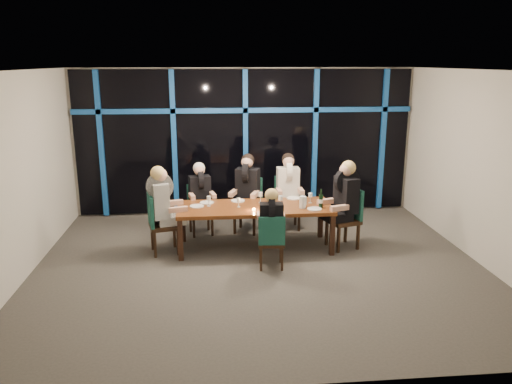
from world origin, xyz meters
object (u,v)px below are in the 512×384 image
at_px(diner_end_right, 344,192).
at_px(water_pitcher, 303,202).
at_px(diner_far_mid, 247,182).
at_px(diner_end_left, 163,197).
at_px(diner_far_right, 288,180).
at_px(chair_far_right, 287,199).
at_px(chair_end_right, 348,215).
at_px(wine_bottle, 321,201).
at_px(chair_end_left, 159,221).
at_px(diner_far_left, 200,188).
at_px(chair_near_mid, 271,239).
at_px(diner_near_mid, 271,216).
at_px(chair_far_mid, 248,202).
at_px(dining_table, 255,210).
at_px(chair_far_left, 200,206).

distance_m(diner_end_right, water_pitcher, 0.74).
xyz_separation_m(diner_far_mid, water_pitcher, (0.85, -1.05, -0.11)).
xyz_separation_m(diner_far_mid, diner_end_left, (-1.46, -0.93, 0.00)).
bearing_deg(diner_far_right, chair_far_right, 90.00).
relative_size(chair_end_right, diner_far_right, 1.07).
bearing_deg(diner_far_mid, chair_far_right, 34.65).
distance_m(diner_far_mid, diner_end_right, 1.85).
bearing_deg(chair_far_right, diner_far_right, -90.00).
distance_m(chair_far_right, water_pitcher, 1.28).
bearing_deg(wine_bottle, chair_end_right, 12.61).
xyz_separation_m(chair_far_right, wine_bottle, (0.37, -1.26, 0.32)).
height_order(chair_end_left, diner_far_left, diner_far_left).
xyz_separation_m(chair_near_mid, diner_far_left, (-1.10, 1.73, 0.39)).
distance_m(chair_end_left, diner_end_left, 0.41).
distance_m(diner_near_mid, wine_bottle, 1.11).
relative_size(chair_near_mid, diner_near_mid, 1.03).
relative_size(chair_far_mid, wine_bottle, 3.16).
height_order(chair_near_mid, diner_end_right, diner_end_right).
bearing_deg(chair_far_mid, diner_far_right, 22.98).
xyz_separation_m(diner_far_left, diner_end_right, (2.43, -0.93, 0.11)).
bearing_deg(diner_end_left, dining_table, -100.55).
xyz_separation_m(chair_near_mid, diner_far_mid, (-0.23, 1.77, 0.48)).
bearing_deg(diner_far_right, diner_far_left, -175.22).
distance_m(chair_far_mid, diner_far_mid, 0.41).
bearing_deg(dining_table, chair_end_left, -177.19).
height_order(chair_end_left, diner_end_right, diner_end_right).
distance_m(diner_far_right, diner_end_right, 1.34).
relative_size(diner_far_left, diner_end_left, 0.91).
xyz_separation_m(chair_far_left, water_pitcher, (1.73, -1.07, 0.34)).
distance_m(chair_far_left, diner_far_left, 0.37).
height_order(diner_far_left, diner_end_right, diner_end_right).
bearing_deg(diner_far_right, chair_far_left, -177.88).
bearing_deg(diner_far_right, wine_bottle, -73.32).
height_order(diner_far_right, diner_end_left, diner_end_left).
xyz_separation_m(chair_far_right, diner_far_left, (-1.65, -0.24, 0.32)).
distance_m(chair_near_mid, diner_end_right, 1.63).
relative_size(dining_table, chair_far_mid, 2.57).
xyz_separation_m(chair_end_right, wine_bottle, (-0.50, -0.11, 0.29)).
xyz_separation_m(chair_near_mid, water_pitcher, (0.61, 0.73, 0.36)).
distance_m(chair_near_mid, diner_near_mid, 0.36).
height_order(chair_end_right, diner_near_mid, diner_near_mid).
bearing_deg(wine_bottle, chair_far_right, 106.27).
distance_m(dining_table, diner_far_left, 1.25).
height_order(diner_far_right, diner_end_right, diner_end_right).
xyz_separation_m(chair_end_right, diner_near_mid, (-1.41, -0.75, 0.25)).
bearing_deg(dining_table, diner_far_left, 138.65).
bearing_deg(diner_far_left, chair_near_mid, -69.68).
bearing_deg(chair_far_mid, diner_far_mid, -90.00).
distance_m(chair_end_left, diner_far_mid, 1.86).
distance_m(diner_end_left, water_pitcher, 2.32).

